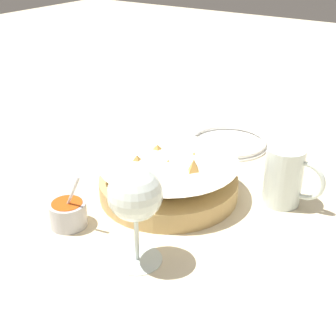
{
  "coord_description": "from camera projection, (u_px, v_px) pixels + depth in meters",
  "views": [
    {
      "loc": [
        0.44,
        -0.66,
        0.47
      ],
      "look_at": [
        -0.0,
        -0.01,
        0.06
      ],
      "focal_mm": 50.0,
      "sensor_mm": 36.0,
      "label": 1
    }
  ],
  "objects": [
    {
      "name": "wine_glass",
      "position": [
        135.0,
        197.0,
        0.68
      ],
      "size": [
        0.08,
        0.08,
        0.16
      ],
      "color": "silver",
      "rests_on": "ground_plane"
    },
    {
      "name": "side_plate",
      "position": [
        228.0,
        142.0,
        1.12
      ],
      "size": [
        0.19,
        0.19,
        0.01
      ],
      "color": "white",
      "rests_on": "ground_plane"
    },
    {
      "name": "napkin",
      "position": [
        123.0,
        150.0,
        1.09
      ],
      "size": [
        0.1,
        0.07,
        0.01
      ],
      "color": "white",
      "rests_on": "ground_plane"
    },
    {
      "name": "food_basket",
      "position": [
        168.0,
        179.0,
        0.9
      ],
      "size": [
        0.27,
        0.27,
        0.1
      ],
      "color": "tan",
      "rests_on": "ground_plane"
    },
    {
      "name": "ground_plane",
      "position": [
        171.0,
        193.0,
        0.92
      ],
      "size": [
        4.0,
        4.0,
        0.0
      ],
      "primitive_type": "plane",
      "color": "beige"
    },
    {
      "name": "beer_mug",
      "position": [
        284.0,
        178.0,
        0.86
      ],
      "size": [
        0.11,
        0.07,
        0.11
      ],
      "color": "silver",
      "rests_on": "ground_plane"
    },
    {
      "name": "sauce_cup",
      "position": [
        68.0,
        213.0,
        0.81
      ],
      "size": [
        0.07,
        0.07,
        0.11
      ],
      "color": "#B7B7BC",
      "rests_on": "ground_plane"
    }
  ]
}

